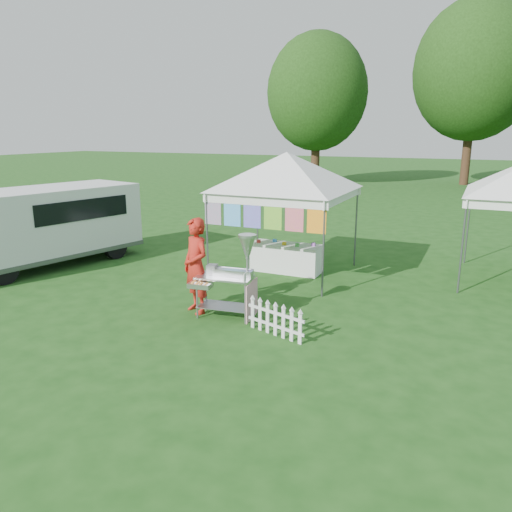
% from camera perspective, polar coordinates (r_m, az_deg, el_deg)
% --- Properties ---
extents(ground, '(120.00, 120.00, 0.00)m').
position_cam_1_polar(ground, '(9.67, -4.37, -7.10)').
color(ground, '#1A4814').
rests_on(ground, ground).
extents(canopy_main, '(4.24, 4.24, 3.45)m').
position_cam_1_polar(canopy_main, '(12.19, 3.53, 11.73)').
color(canopy_main, '#59595E').
rests_on(canopy_main, ground).
extents(tree_left, '(6.40, 6.40, 9.53)m').
position_cam_1_polar(tree_left, '(33.60, 7.00, 18.07)').
color(tree_left, '#372114').
rests_on(tree_left, ground).
extents(tree_mid, '(7.60, 7.60, 11.52)m').
position_cam_1_polar(tree_mid, '(36.06, 23.74, 18.84)').
color(tree_mid, '#372114').
rests_on(tree_mid, ground).
extents(donut_cart, '(1.19, 0.95, 1.65)m').
position_cam_1_polar(donut_cart, '(9.36, -2.65, -1.55)').
color(donut_cart, gray).
rests_on(donut_cart, ground).
extents(vendor, '(0.82, 0.73, 1.88)m').
position_cam_1_polar(vendor, '(9.76, -6.87, -1.13)').
color(vendor, '#B32016').
rests_on(vendor, ground).
extents(cargo_van, '(3.08, 5.23, 2.04)m').
position_cam_1_polar(cargo_van, '(14.33, -22.64, 3.43)').
color(cargo_van, silver).
rests_on(cargo_van, ground).
extents(picket_fence, '(1.21, 0.40, 0.56)m').
position_cam_1_polar(picket_fence, '(8.77, 2.24, -7.35)').
color(picket_fence, silver).
rests_on(picket_fence, ground).
extents(display_table, '(1.80, 0.70, 0.71)m').
position_cam_1_polar(display_table, '(12.70, 3.41, -0.20)').
color(display_table, white).
rests_on(display_table, ground).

